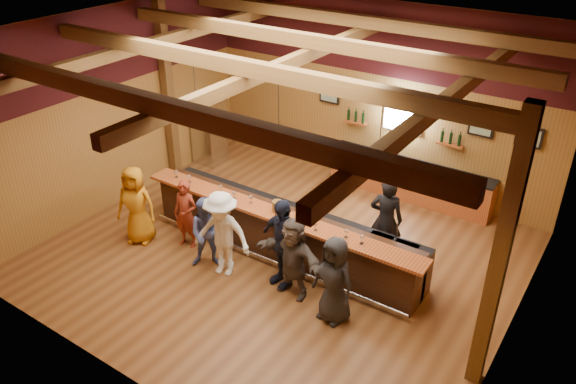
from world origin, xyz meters
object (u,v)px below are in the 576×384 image
Objects in this scene: bar_counter at (285,231)px; stainless_fridge at (209,131)px; ice_bucket at (277,206)px; bartender at (386,220)px; customer_redvest at (186,214)px; customer_brown at (293,257)px; customer_white at (222,234)px; customer_denim at (208,233)px; bottle_a at (307,217)px; customer_dark at (334,280)px; customer_navy at (282,243)px; back_bar_cabinet at (409,180)px; customer_orange at (136,205)px.

stainless_fridge reaches higher than bar_counter.
bartender is at bearing 34.44° from ice_bucket.
customer_redvest is 0.93× the size of customer_brown.
bar_counter is at bearing 51.51° from customer_white.
customer_brown is at bearing -28.48° from customer_denim.
ice_bucket is at bearing 145.25° from customer_brown.
bottle_a reaches higher than ice_bucket.
ice_bucket is (-1.83, 0.94, 0.40)m from customer_dark.
ice_bucket is at bearing -90.97° from bar_counter.
customer_navy reaches higher than customer_denim.
customer_navy is at bearing -48.66° from ice_bucket.
customer_dark is 2.16m from bartender.
customer_redvest is at bearing -55.89° from stainless_fridge.
customer_orange is (-4.00, -4.92, 0.39)m from back_bar_cabinet.
bar_counter is 3.44× the size of customer_navy.
customer_navy reaches higher than customer_orange.
customer_orange is 2.22m from customer_white.
customer_denim is (-1.00, -1.19, 0.23)m from bar_counter.
customer_brown reaches higher than bottle_a.
customer_denim is 1.88m from customer_brown.
customer_denim is at bearing -136.43° from ice_bucket.
customer_white is 1.08× the size of customer_dark.
bartender is 1.67m from bottle_a.
bartender is at bearing 102.88° from customer_dark.
customer_orange is 1.07× the size of customer_brown.
customer_orange is 1.83m from customer_denim.
bottle_a is (3.53, 1.07, 0.37)m from customer_orange.
stainless_fridge is 5.55m from bottle_a.
bar_counter is 2.20m from customer_dark.
customer_white is 1.20m from ice_bucket.
customer_brown is 0.89× the size of bartender.
customer_white is 1.11× the size of customer_brown.
customer_orange is 3.70m from customer_brown.
stainless_fridge is at bearing -168.07° from back_bar_cabinet.
customer_dark is (1.29, -0.32, -0.09)m from customer_navy.
bar_counter is 2.05m from bartender.
customer_brown is 0.86m from bottle_a.
customer_dark reaches higher than bar_counter.
stainless_fridge is at bearing 146.77° from ice_bucket.
back_bar_cabinet is at bearing 28.40° from customer_orange.
customer_brown is at bearing -179.39° from customer_dark.
customer_navy is 0.88m from ice_bucket.
bar_counter is 3.76m from back_bar_cabinet.
customer_orange is 0.96× the size of bartender.
customer_brown reaches higher than ice_bucket.
customer_dark reaches higher than bottle_a.
customer_navy is 1.01× the size of bartender.
bartender reaches higher than customer_white.
ice_bucket is at bearing -107.29° from back_bar_cabinet.
back_bar_cabinet is 2.32× the size of customer_orange.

